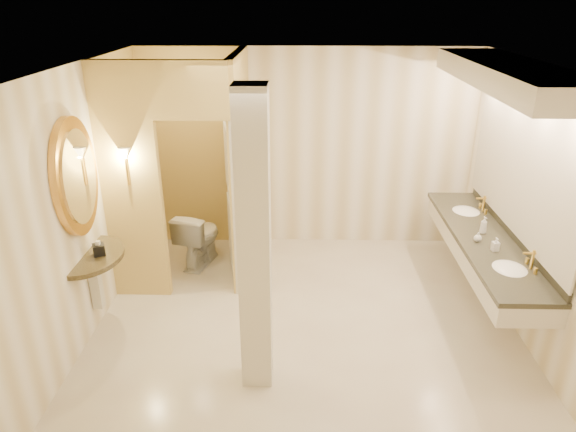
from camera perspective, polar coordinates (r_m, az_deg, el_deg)
floor at (r=5.78m, az=1.94°, el=-11.35°), size 4.50×4.50×0.00m
ceiling at (r=4.78m, az=2.40°, el=16.25°), size 4.50×4.50×0.00m
wall_back at (r=7.02m, az=1.97°, el=7.34°), size 4.50×0.02×2.70m
wall_front at (r=3.37m, az=2.52°, el=-11.91°), size 4.50×0.02×2.70m
wall_left at (r=5.57m, az=-21.67°, el=1.26°), size 0.02×4.00×2.70m
wall_right at (r=5.64m, az=25.68°, el=0.81°), size 0.02×4.00×2.70m
toilet_closet at (r=6.12m, az=-8.47°, el=4.98°), size 1.50×1.55×2.70m
wall_sconce at (r=5.71m, az=-17.65°, el=6.44°), size 0.14×0.14×0.42m
vanity at (r=5.73m, az=22.43°, el=4.72°), size 0.75×2.82×2.09m
console_shelf at (r=5.41m, az=-21.99°, el=0.37°), size 0.89×0.89×1.90m
pillar at (r=4.29m, az=-3.75°, el=-3.60°), size 0.27×0.27×2.70m
tissue_box at (r=5.52m, az=-20.27°, el=-3.53°), size 0.15×0.15×0.11m
toilet at (r=6.81m, az=-9.87°, el=-2.32°), size 0.61×0.83×0.76m
soap_bottle_a at (r=5.66m, az=22.07°, el=-2.93°), size 0.07×0.08×0.14m
soap_bottle_b at (r=5.81m, az=20.35°, el=-2.19°), size 0.10×0.10×0.10m
soap_bottle_c at (r=6.02m, az=20.92°, el=-0.94°), size 0.09×0.09×0.19m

